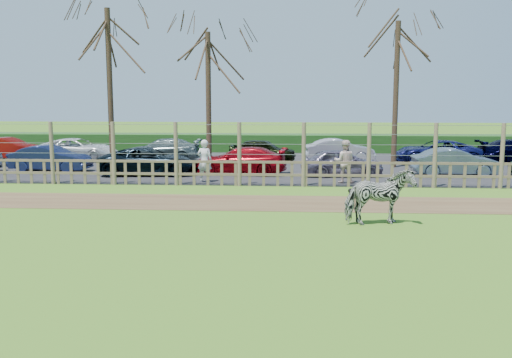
# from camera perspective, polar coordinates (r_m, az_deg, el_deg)

# --- Properties ---
(ground) EXTENTS (120.00, 120.00, 0.00)m
(ground) POSITION_cam_1_polar(r_m,az_deg,el_deg) (14.61, -4.57, -5.68)
(ground) COLOR olive
(ground) RESTS_ON ground
(dirt_strip) EXTENTS (34.00, 2.80, 0.01)m
(dirt_strip) POSITION_cam_1_polar(r_m,az_deg,el_deg) (18.97, -2.63, -2.36)
(dirt_strip) COLOR brown
(dirt_strip) RESTS_ON ground
(asphalt) EXTENTS (44.00, 13.00, 0.04)m
(asphalt) POSITION_cam_1_polar(r_m,az_deg,el_deg) (28.81, -0.46, 1.40)
(asphalt) COLOR #232326
(asphalt) RESTS_ON ground
(hedge) EXTENTS (46.00, 2.00, 1.10)m
(hedge) POSITION_cam_1_polar(r_m,az_deg,el_deg) (35.71, 0.34, 3.62)
(hedge) COLOR #1E4716
(hedge) RESTS_ON ground
(fence) EXTENTS (30.16, 0.16, 2.50)m
(fence) POSITION_cam_1_polar(r_m,az_deg,el_deg) (22.29, -1.67, 1.35)
(fence) COLOR brown
(fence) RESTS_ON ground
(tree_left) EXTENTS (4.80, 4.80, 7.88)m
(tree_left) POSITION_cam_1_polar(r_m,az_deg,el_deg) (27.94, -14.53, 12.41)
(tree_left) COLOR #3D2B1E
(tree_left) RESTS_ON ground
(tree_mid) EXTENTS (4.80, 4.80, 6.83)m
(tree_mid) POSITION_cam_1_polar(r_m,az_deg,el_deg) (27.85, -4.81, 11.12)
(tree_mid) COLOR #3D2B1E
(tree_mid) RESTS_ON ground
(tree_right) EXTENTS (4.80, 4.80, 7.35)m
(tree_right) POSITION_cam_1_polar(r_m,az_deg,el_deg) (28.50, 13.93, 11.60)
(tree_right) COLOR #3D2B1E
(tree_right) RESTS_ON ground
(zebra) EXTENTS (2.01, 1.32, 1.56)m
(zebra) POSITION_cam_1_polar(r_m,az_deg,el_deg) (15.97, 12.22, -1.76)
(zebra) COLOR gray
(zebra) RESTS_ON ground
(visitor_a) EXTENTS (0.71, 0.56, 1.72)m
(visitor_a) POSITION_cam_1_polar(r_m,az_deg,el_deg) (23.13, -5.16, 1.82)
(visitor_a) COLOR silver
(visitor_a) RESTS_ON asphalt
(visitor_b) EXTENTS (0.90, 0.73, 1.72)m
(visitor_b) POSITION_cam_1_polar(r_m,az_deg,el_deg) (23.08, 8.84, 1.74)
(visitor_b) COLOR beige
(visitor_b) RESTS_ON asphalt
(crow) EXTENTS (0.24, 0.17, 0.19)m
(crow) POSITION_cam_1_polar(r_m,az_deg,el_deg) (21.03, 9.45, -1.15)
(crow) COLOR black
(crow) RESTS_ON ground
(car_1) EXTENTS (3.70, 1.44, 1.20)m
(car_1) POSITION_cam_1_polar(r_m,az_deg,el_deg) (27.85, -19.88, 1.93)
(car_1) COLOR #172047
(car_1) RESTS_ON asphalt
(car_2) EXTENTS (4.47, 2.35, 1.20)m
(car_2) POSITION_cam_1_polar(r_m,az_deg,el_deg) (25.68, -10.68, 1.78)
(car_2) COLOR black
(car_2) RESTS_ON asphalt
(car_3) EXTENTS (4.26, 2.01, 1.20)m
(car_3) POSITION_cam_1_polar(r_m,az_deg,el_deg) (25.43, -1.56, 1.86)
(car_3) COLOR maroon
(car_3) RESTS_ON asphalt
(car_4) EXTENTS (3.64, 1.75, 1.20)m
(car_4) POSITION_cam_1_polar(r_m,az_deg,el_deg) (25.08, 8.61, 1.68)
(car_4) COLOR slate
(car_4) RESTS_ON asphalt
(car_5) EXTENTS (3.66, 1.33, 1.20)m
(car_5) POSITION_cam_1_polar(r_m,az_deg,el_deg) (26.21, 19.28, 1.58)
(car_5) COLOR #4C5E6E
(car_5) RESTS_ON asphalt
(car_7) EXTENTS (3.68, 1.38, 1.20)m
(car_7) POSITION_cam_1_polar(r_m,az_deg,el_deg) (33.74, -23.48, 2.79)
(car_7) COLOR maroon
(car_7) RESTS_ON asphalt
(car_8) EXTENTS (4.33, 2.02, 1.20)m
(car_8) POSITION_cam_1_polar(r_m,az_deg,el_deg) (32.02, -17.46, 2.84)
(car_8) COLOR silver
(car_8) RESTS_ON asphalt
(car_9) EXTENTS (4.21, 1.86, 1.20)m
(car_9) POSITION_cam_1_polar(r_m,az_deg,el_deg) (30.68, -9.39, 2.88)
(car_9) COLOR #516263
(car_9) RESTS_ON asphalt
(car_10) EXTENTS (3.67, 1.83, 1.20)m
(car_10) POSITION_cam_1_polar(r_m,az_deg,el_deg) (30.07, 0.66, 2.88)
(car_10) COLOR black
(car_10) RESTS_ON asphalt
(car_11) EXTENTS (3.74, 1.58, 1.20)m
(car_11) POSITION_cam_1_polar(r_m,az_deg,el_deg) (30.40, 8.33, 2.86)
(car_11) COLOR #B7B0BB
(car_11) RESTS_ON asphalt
(car_12) EXTENTS (4.33, 2.02, 1.20)m
(car_12) POSITION_cam_1_polar(r_m,az_deg,el_deg) (30.69, 17.61, 2.60)
(car_12) COLOR #11154F
(car_12) RESTS_ON asphalt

